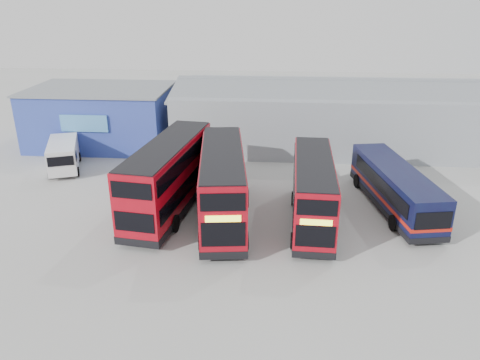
# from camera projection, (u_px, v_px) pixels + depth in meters

# --- Properties ---
(ground_plane) EXTENTS (120.00, 120.00, 0.00)m
(ground_plane) POSITION_uv_depth(u_px,v_px,m) (242.00, 249.00, 25.61)
(ground_plane) COLOR gray
(ground_plane) RESTS_ON ground
(office_block) EXTENTS (12.30, 8.32, 5.12)m
(office_block) POSITION_uv_depth(u_px,v_px,m) (102.00, 116.00, 42.23)
(office_block) COLOR navy
(office_block) RESTS_ON ground
(maintenance_shed) EXTENTS (30.50, 12.00, 5.89)m
(maintenance_shed) POSITION_uv_depth(u_px,v_px,m) (345.00, 115.00, 42.51)
(maintenance_shed) COLOR gray
(maintenance_shed) RESTS_ON ground
(double_decker_left) EXTENTS (3.98, 10.90, 4.52)m
(double_decker_left) POSITION_uv_depth(u_px,v_px,m) (169.00, 178.00, 29.28)
(double_decker_left) COLOR #9C0815
(double_decker_left) RESTS_ON ground
(double_decker_centre) EXTENTS (3.72, 10.69, 4.43)m
(double_decker_centre) POSITION_uv_depth(u_px,v_px,m) (223.00, 186.00, 28.13)
(double_decker_centre) COLOR #9C0815
(double_decker_centre) RESTS_ON ground
(double_decker_right) EXTENTS (2.66, 9.53, 4.00)m
(double_decker_right) POSITION_uv_depth(u_px,v_px,m) (313.00, 192.00, 27.82)
(double_decker_right) COLOR #9C0815
(double_decker_right) RESTS_ON ground
(single_decker_blue) EXTENTS (4.08, 10.49, 2.78)m
(single_decker_blue) POSITION_uv_depth(u_px,v_px,m) (394.00, 189.00, 29.85)
(single_decker_blue) COLOR black
(single_decker_blue) RESTS_ON ground
(panel_van) EXTENTS (3.69, 5.52, 2.25)m
(panel_van) POSITION_uv_depth(u_px,v_px,m) (63.00, 154.00, 36.41)
(panel_van) COLOR silver
(panel_van) RESTS_ON ground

